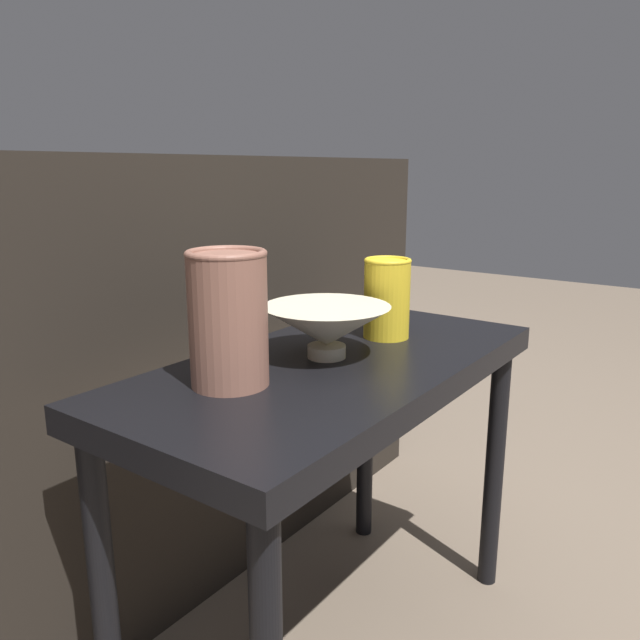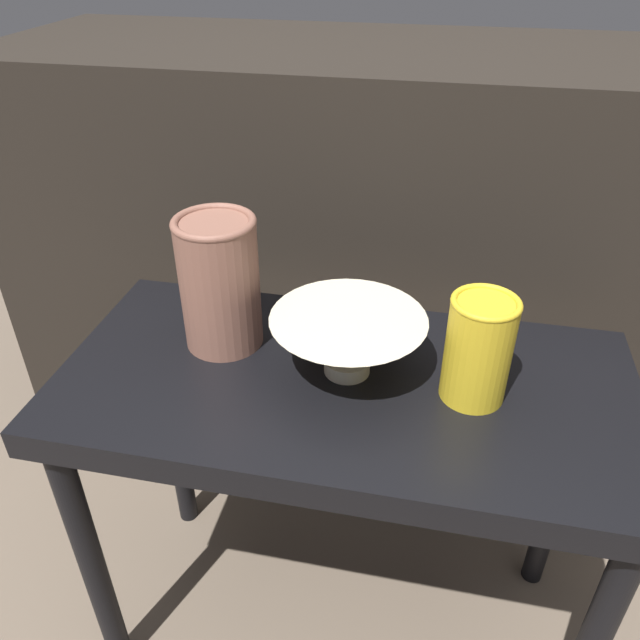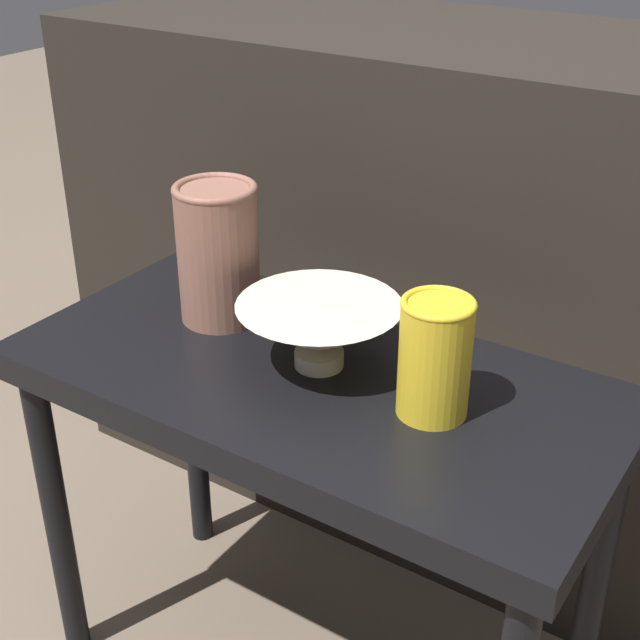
# 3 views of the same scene
# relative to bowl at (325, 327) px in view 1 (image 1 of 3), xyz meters

# --- Properties ---
(table) EXTENTS (0.75, 0.37, 0.53)m
(table) POSITION_rel_bowl_xyz_m (0.00, -0.01, -0.12)
(table) COLOR black
(table) RESTS_ON ground_plane
(couch_backdrop) EXTENTS (1.46, 0.50, 0.85)m
(couch_backdrop) POSITION_rel_bowl_xyz_m (0.00, 0.51, -0.16)
(couch_backdrop) COLOR black
(couch_backdrop) RESTS_ON ground_plane
(bowl) EXTENTS (0.20, 0.20, 0.08)m
(bowl) POSITION_rel_bowl_xyz_m (0.00, 0.00, 0.00)
(bowl) COLOR beige
(bowl) RESTS_ON table
(vase_textured_left) EXTENTS (0.11, 0.11, 0.19)m
(vase_textured_left) POSITION_rel_bowl_xyz_m (-0.18, 0.03, 0.05)
(vase_textured_left) COLOR brown
(vase_textured_left) RESTS_ON table
(vase_colorful_right) EXTENTS (0.08, 0.08, 0.14)m
(vase_colorful_right) POSITION_rel_bowl_xyz_m (0.16, -0.02, 0.02)
(vase_colorful_right) COLOR gold
(vase_colorful_right) RESTS_ON table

